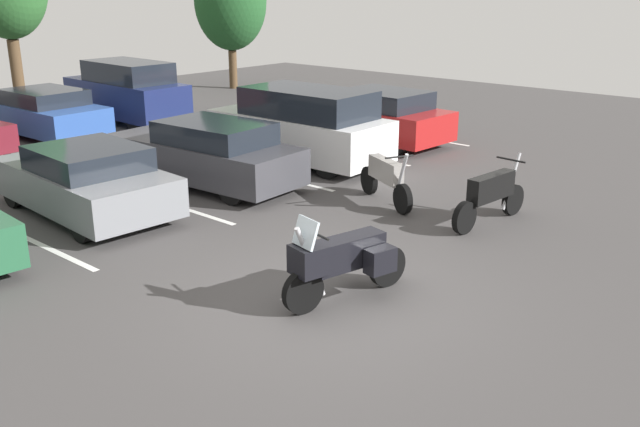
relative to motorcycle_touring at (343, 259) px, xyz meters
The scene contains 12 objects.
ground 0.71m from the motorcycle_touring, 139.01° to the left, with size 44.00×44.00×0.10m, color #423F3F.
motorcycle_touring is the anchor object (origin of this frame).
motorcycle_second 4.42m from the motorcycle_touring, ahead, with size 2.22×0.62×1.24m.
motorcycle_third 4.72m from the motorcycle_touring, 28.54° to the left, with size 1.04×1.93×1.23m.
parking_stripes 6.47m from the motorcycle_touring, 105.81° to the left, with size 23.62×5.16×0.01m.
car_grey 6.29m from the motorcycle_touring, 92.33° to the left, with size 2.17×4.35×1.39m.
car_charcoal 6.70m from the motorcycle_touring, 66.57° to the left, with size 2.09×4.86×1.46m.
car_white 8.19m from the motorcycle_touring, 46.60° to the left, with size 2.02×4.78×1.87m.
car_red 10.53m from the motorcycle_touring, 34.39° to the left, with size 2.15×4.58×1.49m.
car_far_blue 14.18m from the motorcycle_touring, 78.24° to the left, with size 2.03×4.78×1.40m.
car_far_navy 15.00m from the motorcycle_touring, 67.14° to the left, with size 1.87×4.75×1.96m.
tree_rear 21.61m from the motorcycle_touring, 51.97° to the left, with size 2.99×2.99×5.63m.
Camera 1 is at (-6.97, -5.89, 4.37)m, focal length 39.15 mm.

